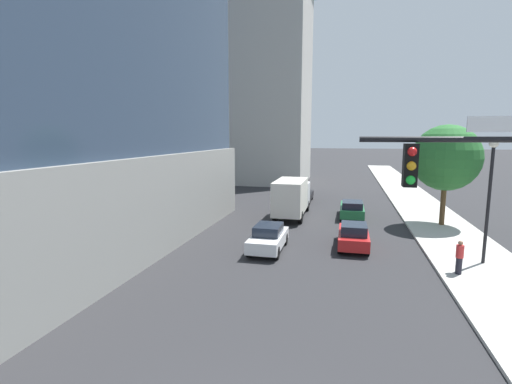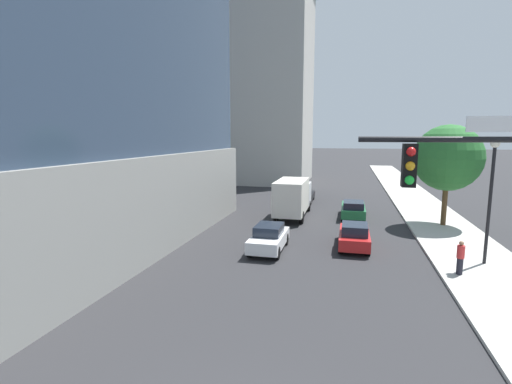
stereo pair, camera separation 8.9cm
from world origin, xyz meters
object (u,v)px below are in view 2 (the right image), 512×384
box_truck (293,196)px  street_tree (448,158)px  car_white (269,238)px  car_green (353,209)px  construction_building (256,66)px  street_lamp (492,184)px  car_red (354,236)px  traffic_light_pole (495,211)px  car_black (303,195)px  pedestrian_red_shirt (460,257)px

box_truck → street_tree: bearing=-3.3°
car_white → car_green: bearing=65.0°
construction_building → street_lamp: size_ratio=5.92×
car_red → box_truck: (-4.77, 7.57, 1.00)m
traffic_light_pole → car_white: size_ratio=1.69×
street_tree → car_black: (-11.11, 7.87, -4.33)m
car_black → pedestrian_red_shirt: (9.50, -18.46, 0.29)m
street_tree → car_red: (-6.34, -6.93, -4.26)m
car_black → box_truck: bearing=-90.0°
box_truck → traffic_light_pole: bearing=-69.1°
pedestrian_red_shirt → car_black: bearing=117.2°
traffic_light_pole → car_black: traffic_light_pole is taller
construction_building → car_black: (9.10, -16.75, -15.68)m
street_tree → car_green: street_tree is taller
traffic_light_pole → car_black: (-7.69, 27.34, -4.15)m
car_black → pedestrian_red_shirt: size_ratio=2.95×
traffic_light_pole → street_lamp: 11.44m
car_white → pedestrian_red_shirt: 9.69m
car_green → car_black: car_green is taller
car_green → street_tree: bearing=-13.4°
street_tree → box_truck: street_tree is taller
street_lamp → car_red: (-6.40, 1.65, -3.47)m
pedestrian_red_shirt → car_red: bearing=142.3°
car_red → box_truck: 9.00m
car_red → street_lamp: bearing=-14.5°
car_red → car_white: (-4.77, -1.76, 0.02)m
construction_building → traffic_light_pole: construction_building is taller
construction_building → pedestrian_red_shirt: 42.69m
street_tree → street_lamp: bearing=-89.6°
car_white → pedestrian_red_shirt: size_ratio=2.57×
car_red → car_green: (0.00, 8.45, -0.01)m
car_green → car_black: 7.95m
traffic_light_pole → car_red: size_ratio=1.65×
car_green → car_black: size_ratio=1.00×
traffic_light_pole → street_tree: (3.42, 19.47, 0.18)m
car_white → box_truck: bearing=90.0°
car_black → car_green: bearing=-53.1°
car_red → traffic_light_pole: bearing=-76.9°
car_white → car_green: car_white is taller
traffic_light_pole → car_green: size_ratio=1.47×
construction_building → street_tree: (20.20, -24.62, -11.34)m
car_green → box_truck: bearing=-169.6°
traffic_light_pole → car_white: 13.85m
car_red → car_white: bearing=-159.7°
car_white → street_lamp: bearing=0.6°
pedestrian_red_shirt → box_truck: bearing=130.3°
construction_building → street_lamp: bearing=-58.6°
car_black → box_truck: 7.32m
street_tree → car_black: street_tree is taller
box_truck → car_red: bearing=-57.8°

